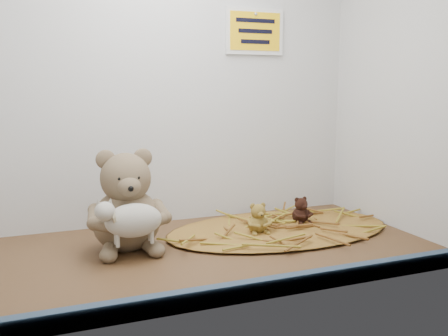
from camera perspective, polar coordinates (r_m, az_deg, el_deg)
name	(u,v)px	position (r cm, az deg, el deg)	size (l,w,h in cm)	color
alcove_shell	(176,61)	(122.12, -5.50, 12.09)	(120.40, 60.20, 90.40)	#452B17
front_rail	(237,292)	(93.95, 1.51, -14.01)	(119.28, 2.20, 3.60)	#334662
straw_bed	(280,229)	(138.02, 6.40, -6.89)	(63.81, 37.05, 1.23)	brown
main_teddy	(126,200)	(121.96, -11.14, -3.57)	(19.64, 20.73, 24.36)	#7F6B4E
toy_lamb	(134,221)	(114.33, -10.29, -5.93)	(16.73, 10.21, 10.81)	silver
mini_teddy_tan	(258,217)	(131.46, 3.90, -5.58)	(6.47, 6.83, 8.03)	olive
mini_teddy_brown	(301,209)	(142.49, 8.76, -4.63)	(5.96, 6.29, 7.39)	black
wall_sign	(255,31)	(152.51, 3.52, 15.32)	(16.00, 1.20, 11.00)	#E6AB0B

